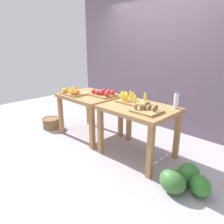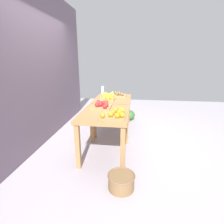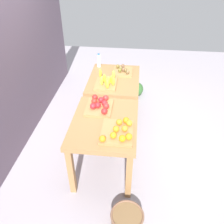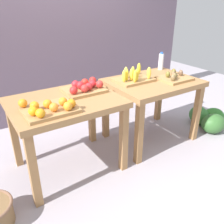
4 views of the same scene
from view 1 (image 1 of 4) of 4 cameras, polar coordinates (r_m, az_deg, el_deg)
The scene contains 11 objects.
ground_plane at distance 3.66m, azimuth -0.15°, elevation -8.70°, with size 8.00×8.00×0.00m, color #A49CA6.
back_wall at distance 4.34m, azimuth 12.98°, elevation 15.66°, with size 4.40×0.12×3.00m, color #675667.
display_table_left at distance 3.81m, azimuth -6.16°, elevation 3.08°, with size 1.04×0.80×0.79m.
display_table_right at distance 3.06m, azimuth 7.30°, elevation -0.70°, with size 1.04×0.80×0.79m.
orange_bin at distance 3.83m, azimuth -10.52°, elevation 5.37°, with size 0.46×0.37×0.11m.
apple_bin at distance 3.64m, azimuth -2.33°, elevation 5.08°, with size 0.41×0.34×0.11m.
banana_crate at distance 3.21m, azimuth 5.28°, elevation 3.35°, with size 0.44×0.32×0.17m.
kiwi_bin at distance 2.80m, azimuth 9.51°, elevation 0.56°, with size 0.36×0.32×0.10m.
water_bottle at distance 3.04m, azimuth 17.21°, elevation 2.97°, with size 0.07×0.07×0.23m.
watermelon_pile at distance 2.72m, azimuth 19.34°, elevation -17.08°, with size 0.63×0.65×0.27m.
wicker_basket at distance 4.46m, azimuth -16.30°, elevation -2.85°, with size 0.36×0.36×0.21m.
Camera 1 is at (2.30, -2.32, 1.64)m, focal length 33.36 mm.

